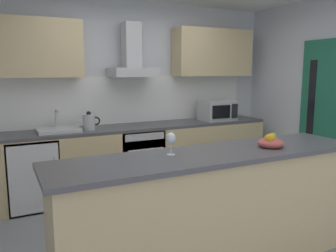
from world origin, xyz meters
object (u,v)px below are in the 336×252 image
Objects in this scene: oven at (137,157)px; refrigerator at (32,173)px; kettle at (89,122)px; fruit_bowl at (271,142)px; sink at (58,129)px; microwave at (217,110)px; wine_glass at (171,139)px; range_hood at (132,60)px.

oven reaches higher than refrigerator.
kettle is 1.31× the size of fruit_bowl.
fruit_bowl is at bearing -50.44° from refrigerator.
sink is at bearing 179.39° from oven.
microwave is 2.66m from wine_glass.
kettle is 1.62× the size of wine_glass.
kettle is at bearing -177.06° from oven.
range_hood reaches higher than fruit_bowl.
sink is (-1.03, 0.01, 0.47)m from oven.
microwave is at bearing -6.94° from range_hood.
refrigerator is 2.28m from wine_glass.
oven is 2.77× the size of kettle.
sink reaches higher than kettle.
refrigerator is at bearing -177.63° from sink.
microwave is 2.28m from fruit_bowl.
wine_glass is at bearing -103.88° from oven.
wine_glass is (0.16, -1.96, 0.11)m from kettle.
refrigerator is at bearing 129.56° from fruit_bowl.
fruit_bowl is (0.40, -2.13, 0.58)m from oven.
refrigerator is 1.70× the size of microwave.
wine_glass is at bearing 171.37° from fruit_bowl.
range_hood is (0.66, 0.16, 0.78)m from kettle.
range_hood reaches higher than sink.
oven is at bearing -90.00° from range_hood.
microwave is at bearing -0.54° from refrigerator.
refrigerator is (-1.36, -0.00, -0.03)m from oven.
oven is 4.50× the size of wine_glass.
wine_glass is (0.53, -2.00, 0.19)m from sink.
kettle is (0.37, -0.04, 0.08)m from sink.
sink is at bearing 104.91° from wine_glass.
refrigerator is 0.91m from kettle.
wine_glass is 0.90m from fruit_bowl.
sink is 2.57m from fruit_bowl.
kettle is at bearing -166.01° from range_hood.
fruit_bowl is (0.89, -0.14, -0.08)m from wine_glass.
sink is 2.81× the size of wine_glass.
oven is at bearing 100.60° from fruit_bowl.
sink is 1.73× the size of kettle.
kettle is (-1.95, -0.01, -0.04)m from microwave.
fruit_bowl is at bearing -79.99° from range_hood.
range_hood is (0.00, 0.13, 1.33)m from oven.
refrigerator is at bearing 179.46° from microwave.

